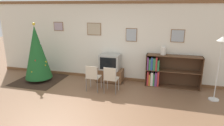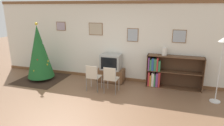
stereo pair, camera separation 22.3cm
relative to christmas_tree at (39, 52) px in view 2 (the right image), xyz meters
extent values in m
plane|color=brown|center=(2.45, -1.76, -1.00)|extent=(24.00, 24.00, 0.00)
cube|color=silver|center=(2.45, 0.85, 0.35)|extent=(9.10, 0.08, 2.70)
cube|color=brown|center=(2.45, 0.79, 1.65)|extent=(9.10, 0.03, 0.10)
cube|color=brown|center=(2.45, 0.79, -0.95)|extent=(9.10, 0.03, 0.10)
cube|color=brown|center=(0.44, 0.80, 0.82)|extent=(0.37, 0.02, 0.31)
cube|color=#A893A3|center=(0.44, 0.79, 0.82)|extent=(0.33, 0.01, 0.28)
cube|color=brown|center=(1.80, 0.80, 0.76)|extent=(0.50, 0.02, 0.42)
cube|color=tan|center=(1.80, 0.79, 0.76)|extent=(0.46, 0.01, 0.38)
cube|color=brown|center=(3.11, 0.80, 0.61)|extent=(0.37, 0.02, 0.43)
cube|color=#9EA8B2|center=(3.11, 0.79, 0.61)|extent=(0.34, 0.01, 0.40)
cube|color=brown|center=(4.56, 0.80, 0.63)|extent=(0.41, 0.02, 0.40)
cube|color=#9EA8B2|center=(4.56, 0.79, 0.63)|extent=(0.38, 0.01, 0.36)
cube|color=#332319|center=(0.00, 0.00, -1.00)|extent=(1.54, 1.57, 0.01)
cylinder|color=maroon|center=(0.00, 0.00, -0.94)|extent=(0.36, 0.36, 0.10)
cone|color=#1E5B28|center=(0.00, 0.00, 0.01)|extent=(0.91, 0.91, 1.80)
sphere|color=yellow|center=(0.00, 0.00, 0.96)|extent=(0.10, 0.10, 0.10)
sphere|color=#1E4CB2|center=(0.02, 0.36, -0.55)|extent=(0.05, 0.05, 0.05)
sphere|color=silver|center=(0.14, 0.04, 0.30)|extent=(0.05, 0.05, 0.05)
sphere|color=gold|center=(-0.07, 0.27, -0.23)|extent=(0.06, 0.06, 0.06)
sphere|color=red|center=(0.10, -0.26, -0.21)|extent=(0.04, 0.04, 0.04)
sphere|color=gold|center=(0.30, 0.03, -0.32)|extent=(0.06, 0.06, 0.06)
sphere|color=gold|center=(-0.14, -0.01, 0.34)|extent=(0.04, 0.04, 0.04)
sphere|color=gold|center=(0.01, -0.37, -0.58)|extent=(0.04, 0.04, 0.04)
sphere|color=silver|center=(-0.07, -0.04, 0.60)|extent=(0.06, 0.06, 0.06)
sphere|color=gold|center=(0.32, -0.05, -0.41)|extent=(0.05, 0.05, 0.05)
cube|color=#4C311E|center=(2.44, 0.53, -0.98)|extent=(0.86, 0.48, 0.05)
cube|color=brown|center=(2.44, 0.53, -0.75)|extent=(0.89, 0.50, 0.40)
cube|color=#9E9E99|center=(2.44, 0.53, -0.29)|extent=(0.67, 0.48, 0.52)
cube|color=black|center=(2.44, 0.29, -0.29)|extent=(0.55, 0.01, 0.40)
cube|color=#BCB29E|center=(2.16, -0.29, -0.57)|extent=(0.40, 0.40, 0.02)
cube|color=#BCB29E|center=(2.16, -0.49, -0.37)|extent=(0.35, 0.02, 0.38)
cylinder|color=#B2B2B2|center=(1.98, -0.11, -0.79)|extent=(0.02, 0.02, 0.42)
cylinder|color=#B2B2B2|center=(2.34, -0.11, -0.79)|extent=(0.02, 0.02, 0.42)
cylinder|color=#B2B2B2|center=(1.98, -0.47, -0.79)|extent=(0.02, 0.02, 0.42)
cylinder|color=#B2B2B2|center=(2.34, -0.47, -0.79)|extent=(0.02, 0.02, 0.42)
cylinder|color=#B2B2B2|center=(1.98, -0.47, -0.59)|extent=(0.02, 0.02, 0.82)
cylinder|color=#B2B2B2|center=(2.34, -0.47, -0.59)|extent=(0.02, 0.02, 0.82)
cube|color=#BCB29E|center=(2.73, -0.29, -0.57)|extent=(0.40, 0.40, 0.02)
cube|color=#BCB29E|center=(2.73, -0.49, -0.37)|extent=(0.35, 0.02, 0.38)
cylinder|color=#B2B2B2|center=(2.55, -0.11, -0.79)|extent=(0.02, 0.02, 0.42)
cylinder|color=#B2B2B2|center=(2.91, -0.11, -0.79)|extent=(0.02, 0.02, 0.42)
cylinder|color=#B2B2B2|center=(2.55, -0.47, -0.79)|extent=(0.02, 0.02, 0.42)
cylinder|color=#B2B2B2|center=(2.91, -0.47, -0.79)|extent=(0.02, 0.02, 0.42)
cylinder|color=#B2B2B2|center=(2.55, -0.47, -0.59)|extent=(0.02, 0.02, 0.82)
cylinder|color=#B2B2B2|center=(2.91, -0.47, -0.59)|extent=(0.02, 0.02, 0.82)
cube|color=brown|center=(3.66, 0.61, -0.48)|extent=(0.02, 0.36, 1.04)
cube|color=brown|center=(5.34, 0.61, -0.48)|extent=(0.02, 0.36, 1.04)
cube|color=brown|center=(4.50, 0.61, 0.03)|extent=(1.70, 0.36, 0.02)
cube|color=brown|center=(4.50, 0.61, -0.99)|extent=(1.70, 0.36, 0.02)
cube|color=brown|center=(4.50, 0.61, -0.46)|extent=(1.66, 0.36, 0.02)
cube|color=#492F1E|center=(4.50, 0.78, -0.48)|extent=(1.70, 0.01, 1.04)
cube|color=#B73333|center=(3.74, 0.59, -0.75)|extent=(0.06, 0.31, 0.46)
cube|color=orange|center=(3.79, 0.57, -0.80)|extent=(0.05, 0.28, 0.36)
cube|color=silver|center=(3.87, 0.56, -0.76)|extent=(0.08, 0.26, 0.44)
cube|color=#337547|center=(3.93, 0.56, -0.79)|extent=(0.04, 0.25, 0.39)
cube|color=#7A3D7F|center=(4.00, 0.53, -0.76)|extent=(0.07, 0.20, 0.45)
cube|color=#B73333|center=(4.06, 0.59, -0.74)|extent=(0.06, 0.31, 0.49)
cube|color=#7A3D7F|center=(3.72, 0.55, -0.25)|extent=(0.04, 0.24, 0.41)
cube|color=#337547|center=(3.78, 0.54, -0.28)|extent=(0.05, 0.22, 0.35)
cube|color=#2D4C93|center=(3.84, 0.57, -0.25)|extent=(0.07, 0.28, 0.40)
cube|color=#337547|center=(3.92, 0.55, -0.26)|extent=(0.08, 0.22, 0.39)
cube|color=#B73333|center=(3.98, 0.58, -0.24)|extent=(0.05, 0.29, 0.42)
cube|color=#337547|center=(4.05, 0.55, -0.29)|extent=(0.06, 0.24, 0.33)
cylinder|color=silver|center=(4.16, 0.64, 0.16)|extent=(0.16, 0.16, 0.24)
torus|color=silver|center=(4.16, 0.64, 0.27)|extent=(0.14, 0.14, 0.03)
cylinder|color=silver|center=(5.62, -0.07, -0.99)|extent=(0.28, 0.28, 0.03)
cylinder|color=silver|center=(5.62, -0.07, -0.16)|extent=(0.03, 0.03, 1.63)
cone|color=white|center=(5.62, -0.07, 0.71)|extent=(0.28, 0.28, 0.12)
camera|label=1|loc=(4.23, -5.71, 1.50)|focal=32.00mm
camera|label=2|loc=(4.44, -5.65, 1.50)|focal=32.00mm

